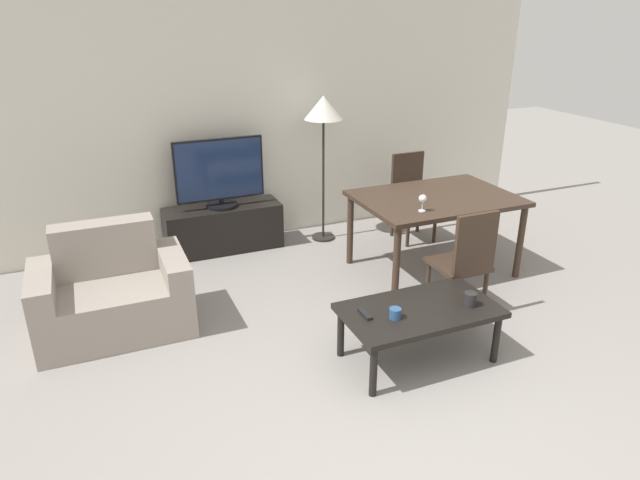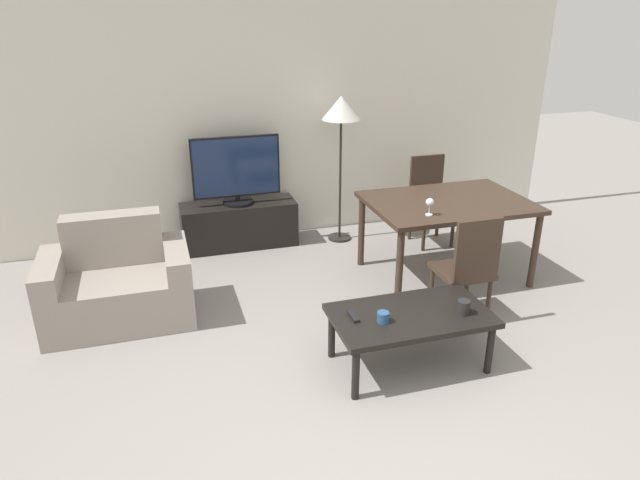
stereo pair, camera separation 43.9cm
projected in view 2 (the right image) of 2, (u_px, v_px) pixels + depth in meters
name	position (u px, v px, depth m)	size (l,w,h in m)	color
wall_back	(248.00, 109.00, 5.72)	(6.92, 0.06, 2.70)	silver
armchair	(118.00, 285.00, 4.48)	(1.11, 0.70, 0.81)	gray
tv_stand	(239.00, 224.00, 5.87)	(1.16, 0.39, 0.46)	black
tv	(236.00, 171.00, 5.64)	(0.87, 0.31, 0.69)	black
coffee_table	(411.00, 319.00, 3.86)	(1.07, 0.60, 0.41)	black
dining_table	(448.00, 209.00, 5.05)	(1.40, 0.99, 0.73)	#38281E
dining_chair_near	(468.00, 266.00, 4.34)	(0.40, 0.40, 0.90)	#38281E
dining_chair_far	(430.00, 196.00, 5.89)	(0.40, 0.40, 0.90)	#38281E
floor_lamp	(341.00, 115.00, 5.61)	(0.38, 0.38, 1.51)	black
remote_primary	(353.00, 316.00, 3.78)	(0.04, 0.15, 0.02)	black
cup_white_near	(464.00, 307.00, 3.82)	(0.09, 0.09, 0.10)	black
cup_colored_far	(383.00, 317.00, 3.72)	(0.08, 0.08, 0.07)	navy
wine_glass_left	(430.00, 203.00, 4.64)	(0.07, 0.07, 0.15)	silver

